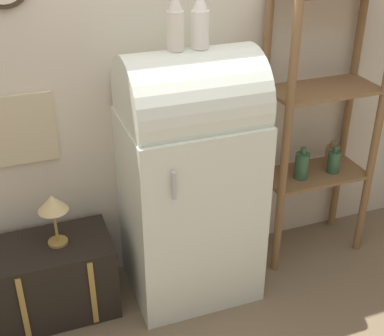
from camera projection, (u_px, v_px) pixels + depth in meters
The scene contains 8 objects.
ground_plane at pixel (205, 309), 3.19m from camera, with size 12.00×12.00×0.00m, color #7A664C.
wall_back at pixel (170, 62), 3.01m from camera, with size 7.00×0.09×2.70m.
refrigerator at pixel (190, 176), 3.03m from camera, with size 0.73×0.63×1.51m.
suitcase_trunk at pixel (54, 278), 3.08m from camera, with size 0.68×0.42×0.47m.
shelf_unit at pixel (321, 119), 3.29m from camera, with size 0.69×0.36×1.74m.
vase_left at pixel (175, 22), 2.59m from camera, with size 0.08×0.08×0.30m.
vase_center at pixel (200, 21), 2.63m from camera, with size 0.09×0.09×0.29m.
desk_lamp at pixel (53, 206), 2.87m from camera, with size 0.17×0.17×0.31m.
Camera 1 is at (-0.90, -2.22, 2.28)m, focal length 50.00 mm.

